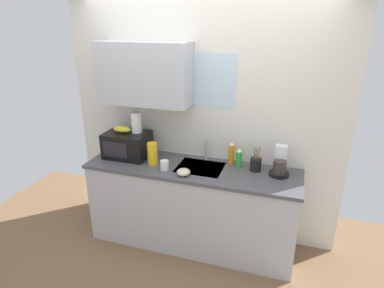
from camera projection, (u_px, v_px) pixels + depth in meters
name	position (u px, v px, depth m)	size (l,w,h in m)	color
kitchen_wall_assembly	(191.00, 114.00, 3.45)	(2.94, 0.42, 2.50)	silver
counter_unit	(192.00, 205.00, 3.47)	(2.17, 0.63, 0.90)	#B2B7BC
sink_faucet	(206.00, 149.00, 3.46)	(0.03, 0.03, 0.22)	#B2B5BA
microwave	(127.00, 145.00, 3.52)	(0.46, 0.35, 0.27)	black
banana_bunch	(122.00, 129.00, 3.48)	(0.20, 0.11, 0.07)	gold
paper_towel_roll	(137.00, 122.00, 3.45)	(0.11, 0.11, 0.22)	white
coffee_maker	(280.00, 164.00, 3.12)	(0.19, 0.21, 0.28)	black
dish_soap_bottle_orange	(231.00, 154.00, 3.34)	(0.06, 0.06, 0.24)	orange
dish_soap_bottle_green	(239.00, 158.00, 3.27)	(0.06, 0.06, 0.21)	green
cereal_canister	(152.00, 154.00, 3.34)	(0.10, 0.10, 0.23)	gold
mug_white	(165.00, 165.00, 3.24)	(0.08, 0.08, 0.10)	white
utensil_crock	(256.00, 164.00, 3.21)	(0.11, 0.11, 0.25)	black
small_bowl	(183.00, 172.00, 3.13)	(0.13, 0.13, 0.07)	beige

